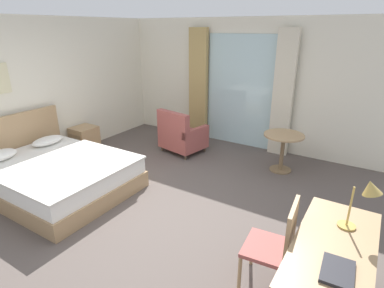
{
  "coord_description": "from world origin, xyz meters",
  "views": [
    {
      "loc": [
        2.52,
        -2.93,
        2.41
      ],
      "look_at": [
        0.5,
        0.28,
        0.97
      ],
      "focal_mm": 28.84,
      "sensor_mm": 36.0,
      "label": 1
    }
  ],
  "objects": [
    {
      "name": "writing_desk",
      "position": [
        2.41,
        -0.59,
        0.68
      ],
      "size": [
        0.61,
        1.39,
        0.77
      ],
      "color": "tan",
      "rests_on": "ground"
    },
    {
      "name": "balcony_glass_door",
      "position": [
        -0.06,
        3.04,
        1.15
      ],
      "size": [
        1.45,
        0.02,
        2.3
      ],
      "primitive_type": "cube",
      "color": "silver",
      "rests_on": "ground"
    },
    {
      "name": "nightstand",
      "position": [
        -2.49,
        0.92,
        0.26
      ],
      "size": [
        0.43,
        0.47,
        0.53
      ],
      "color": "tan",
      "rests_on": "ground"
    },
    {
      "name": "wall_back",
      "position": [
        0.0,
        3.12,
        1.31
      ],
      "size": [
        5.74,
        0.12,
        2.61
      ],
      "primitive_type": "cube",
      "color": "silver",
      "rests_on": "ground"
    },
    {
      "name": "curtain_panel_right",
      "position": [
        0.88,
        2.94,
        1.21
      ],
      "size": [
        0.38,
        0.1,
        2.41
      ],
      "primitive_type": "cube",
      "color": "beige",
      "rests_on": "ground"
    },
    {
      "name": "bed",
      "position": [
        -1.6,
        -0.4,
        0.27
      ],
      "size": [
        2.25,
        1.76,
        1.05
      ],
      "color": "tan",
      "rests_on": "ground"
    },
    {
      "name": "wall_left",
      "position": [
        -2.81,
        0.0,
        1.31
      ],
      "size": [
        0.12,
        6.35,
        2.61
      ],
      "primitive_type": "cube",
      "color": "silver",
      "rests_on": "ground"
    },
    {
      "name": "armchair_by_window",
      "position": [
        -0.81,
        1.95,
        0.35
      ],
      "size": [
        0.9,
        0.83,
        0.89
      ],
      "color": "#9E4C47",
      "rests_on": "ground"
    },
    {
      "name": "ground",
      "position": [
        0.0,
        0.0,
        -0.05
      ],
      "size": [
        6.14,
        6.75,
        0.1
      ],
      "primitive_type": "cube",
      "color": "#564C47"
    },
    {
      "name": "desk_lamp",
      "position": [
        2.55,
        -0.29,
        1.14
      ],
      "size": [
        0.29,
        0.17,
        0.51
      ],
      "color": "tan",
      "rests_on": "writing_desk"
    },
    {
      "name": "closed_book",
      "position": [
        2.48,
        -0.91,
        0.78
      ],
      "size": [
        0.24,
        0.33,
        0.03
      ],
      "primitive_type": "cube",
      "rotation": [
        0.0,
        0.0,
        0.06
      ],
      "color": "#232328",
      "rests_on": "writing_desk"
    },
    {
      "name": "desk_chair",
      "position": [
        1.93,
        -0.5,
        0.52
      ],
      "size": [
        0.47,
        0.49,
        0.95
      ],
      "color": "#9E4C47",
      "rests_on": "ground"
    },
    {
      "name": "curtain_panel_left",
      "position": [
        -1.01,
        2.94,
        1.21
      ],
      "size": [
        0.43,
        0.1,
        2.41
      ],
      "primitive_type": "cube",
      "color": "tan",
      "rests_on": "ground"
    },
    {
      "name": "round_cafe_table",
      "position": [
        1.19,
        2.17,
        0.51
      ],
      "size": [
        0.69,
        0.69,
        0.68
      ],
      "color": "tan",
      "rests_on": "ground"
    }
  ]
}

